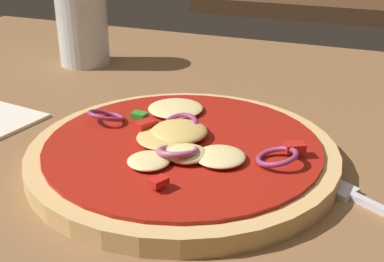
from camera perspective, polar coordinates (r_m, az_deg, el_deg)
dining_table at (r=0.40m, az=-0.22°, el=-7.31°), size 1.15×0.90×0.04m
pizza at (r=0.41m, az=-1.07°, el=-2.32°), size 0.25×0.25×0.03m
beer_glass at (r=0.68m, az=-12.47°, el=11.89°), size 0.07×0.07×0.11m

